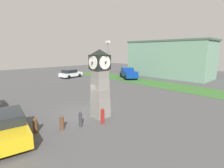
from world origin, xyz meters
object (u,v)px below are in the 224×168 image
(pickup_truck, at_px, (128,73))
(street_lamp_near_road, at_px, (108,65))
(car_far_lot, at_px, (70,73))
(clock_tower, at_px, (100,83))
(bollard_mid_row, at_px, (80,119))
(bollard_near_tower, at_px, (103,116))
(bollard_far_row, at_px, (62,123))
(bollard_end_row, at_px, (35,125))
(car_by_building, at_px, (6,127))

(pickup_truck, distance_m, street_lamp_near_road, 13.15)
(car_far_lot, relative_size, pickup_truck, 0.81)
(clock_tower, height_order, pickup_truck, clock_tower)
(clock_tower, distance_m, bollard_mid_row, 2.97)
(bollard_near_tower, bearing_deg, bollard_far_row, -111.25)
(bollard_mid_row, distance_m, street_lamp_near_road, 8.40)
(bollard_mid_row, height_order, bollard_end_row, bollard_mid_row)
(bollard_mid_row, bearing_deg, bollard_far_row, -108.17)
(bollard_mid_row, relative_size, bollard_end_row, 1.10)
(bollard_far_row, bearing_deg, pickup_truck, 121.67)
(street_lamp_near_road, bearing_deg, bollard_far_row, -60.25)
(car_far_lot, bearing_deg, pickup_truck, 42.86)
(bollard_near_tower, bearing_deg, clock_tower, 148.57)
(car_by_building, relative_size, pickup_truck, 0.83)
(bollard_end_row, bearing_deg, car_far_lot, 145.90)
(bollard_mid_row, bearing_deg, car_far_lot, 152.94)
(bollard_end_row, xyz_separation_m, car_by_building, (-0.06, -1.51, 0.33))
(pickup_truck, bearing_deg, street_lamp_near_road, -57.05)
(bollard_near_tower, distance_m, car_far_lot, 21.82)
(bollard_mid_row, height_order, car_by_building, car_by_building)
(car_by_building, relative_size, car_far_lot, 1.02)
(bollard_end_row, bearing_deg, clock_tower, 83.07)
(bollard_far_row, height_order, bollard_end_row, bollard_far_row)
(pickup_truck, relative_size, street_lamp_near_road, 0.92)
(pickup_truck, bearing_deg, clock_tower, -53.62)
(bollard_far_row, xyz_separation_m, street_lamp_near_road, (-4.28, 7.48, 2.97))
(car_far_lot, height_order, street_lamp_near_road, street_lamp_near_road)
(car_by_building, distance_m, street_lamp_near_road, 11.26)
(car_far_lot, distance_m, street_lamp_near_road, 15.48)
(clock_tower, height_order, bollard_far_row, clock_tower)
(pickup_truck, bearing_deg, bollard_near_tower, -52.20)
(bollard_near_tower, relative_size, bollard_mid_row, 1.06)
(bollard_far_row, distance_m, car_by_building, 3.00)
(clock_tower, xyz_separation_m, street_lamp_near_road, (-4.12, 4.30, 0.85))
(bollard_mid_row, bearing_deg, clock_tower, 104.30)
(clock_tower, bearing_deg, bollard_mid_row, -75.70)
(clock_tower, height_order, bollard_near_tower, clock_tower)
(bollard_near_tower, distance_m, street_lamp_near_road, 7.79)
(clock_tower, height_order, bollard_end_row, clock_tower)
(clock_tower, relative_size, street_lamp_near_road, 0.85)
(car_by_building, bearing_deg, bollard_end_row, 87.71)
(bollard_mid_row, bearing_deg, street_lamp_near_road, 126.18)
(clock_tower, distance_m, car_far_lot, 20.60)
(bollard_end_row, xyz_separation_m, street_lamp_near_road, (-3.57, 8.86, 2.98))
(bollard_end_row, xyz_separation_m, car_far_lot, (-18.38, 12.45, 0.29))
(bollard_mid_row, bearing_deg, pickup_truck, 124.17)
(street_lamp_near_road, bearing_deg, bollard_mid_row, -53.82)
(bollard_far_row, xyz_separation_m, bollard_end_row, (-0.71, -1.38, -0.01))
(clock_tower, relative_size, bollard_far_row, 5.35)
(clock_tower, relative_size, bollard_end_row, 5.43)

